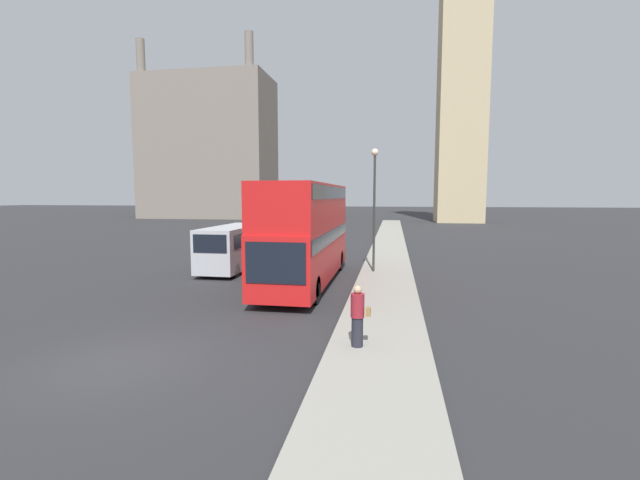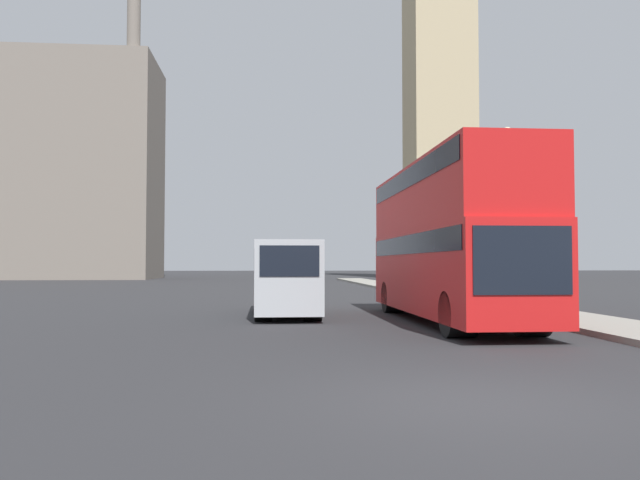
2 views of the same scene
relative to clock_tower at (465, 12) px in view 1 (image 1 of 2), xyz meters
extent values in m
plane|color=#28282B|center=(-16.44, -59.61, -30.87)|extent=(300.00, 300.00, 0.00)
cube|color=gray|center=(-10.10, -59.61, -30.80)|extent=(2.68, 120.00, 0.15)
cube|color=tan|center=(0.00, 0.00, -10.22)|extent=(6.79, 6.79, 41.32)
cube|color=slate|center=(-43.25, 6.15, -18.31)|extent=(22.83, 11.93, 25.13)
cylinder|color=slate|center=(-52.95, 1.08, -2.98)|extent=(1.43, 1.43, 5.53)
cylinder|color=slate|center=(-33.55, 1.08, -2.98)|extent=(1.43, 1.43, 5.53)
cube|color=red|center=(-13.71, -49.35, -29.38)|extent=(2.42, 10.64, 2.40)
cube|color=red|center=(-13.71, -49.35, -27.24)|extent=(2.42, 10.42, 1.88)
cube|color=black|center=(-13.71, -49.35, -28.61)|extent=(2.46, 10.21, 0.55)
cube|color=black|center=(-13.71, -49.35, -26.68)|extent=(2.46, 10.00, 0.55)
cube|color=black|center=(-13.71, -54.68, -29.09)|extent=(2.13, 0.03, 1.44)
cylinder|color=black|center=(-14.58, -53.07, -30.34)|extent=(0.68, 1.08, 1.08)
cylinder|color=black|center=(-12.85, -53.07, -30.34)|extent=(0.68, 1.08, 1.08)
cylinder|color=black|center=(-14.58, -45.63, -30.34)|extent=(0.68, 1.08, 1.08)
cylinder|color=black|center=(-12.85, -45.63, -30.34)|extent=(0.68, 1.08, 1.08)
cube|color=#B2B7BC|center=(-18.37, -46.55, -29.57)|extent=(1.99, 6.07, 2.20)
cube|color=black|center=(-18.37, -49.59, -29.09)|extent=(1.69, 0.02, 0.88)
cube|color=black|center=(-18.37, -48.52, -29.09)|extent=(2.02, 1.09, 0.70)
cylinder|color=black|center=(-19.12, -48.61, -30.51)|extent=(0.50, 0.74, 0.74)
cylinder|color=black|center=(-17.62, -48.61, -30.51)|extent=(0.50, 0.74, 0.74)
cylinder|color=black|center=(-19.12, -44.48, -30.51)|extent=(0.50, 0.74, 0.74)
cylinder|color=black|center=(-17.62, -44.48, -30.51)|extent=(0.50, 0.74, 0.74)
cylinder|color=#23232D|center=(-10.66, -57.75, -30.33)|extent=(0.30, 0.30, 0.78)
cylinder|color=maroon|center=(-10.66, -57.75, -29.63)|extent=(0.36, 0.36, 0.62)
sphere|color=tan|center=(-10.66, -57.75, -29.22)|extent=(0.21, 0.21, 0.21)
cube|color=olive|center=(-10.38, -57.75, -29.79)|extent=(0.12, 0.24, 0.20)
cylinder|color=#2D332D|center=(-10.76, -46.52, -27.77)|extent=(0.12, 0.12, 5.91)
sphere|color=beige|center=(-10.76, -46.52, -24.63)|extent=(0.36, 0.36, 0.36)
camera|label=1|loc=(-9.78, -68.57, -26.80)|focal=24.00mm
camera|label=2|loc=(-19.01, -67.21, -29.17)|focal=35.00mm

